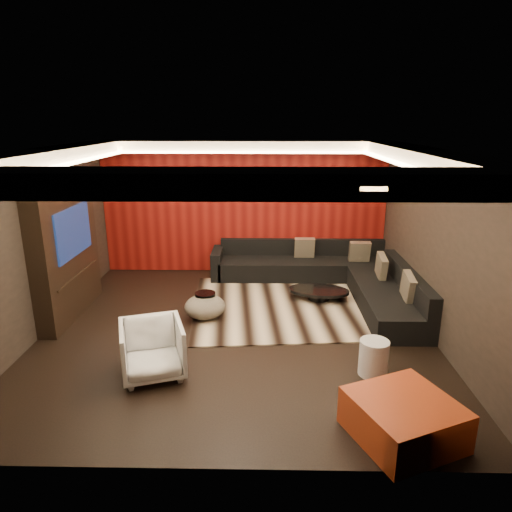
{
  "coord_description": "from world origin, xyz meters",
  "views": [
    {
      "loc": [
        0.44,
        -6.58,
        3.21
      ],
      "look_at": [
        0.3,
        0.6,
        1.05
      ],
      "focal_mm": 32.0,
      "sensor_mm": 36.0,
      "label": 1
    }
  ],
  "objects_px": {
    "drum_stool": "(206,304)",
    "orange_ottoman": "(403,419)",
    "coffee_table": "(319,294)",
    "white_side_table": "(374,358)",
    "sectional_sofa": "(331,276)",
    "armchair": "(152,349)"
  },
  "relations": [
    {
      "from": "drum_stool",
      "to": "orange_ottoman",
      "type": "height_order",
      "value": "orange_ottoman"
    },
    {
      "from": "coffee_table",
      "to": "drum_stool",
      "type": "height_order",
      "value": "drum_stool"
    },
    {
      "from": "drum_stool",
      "to": "white_side_table",
      "type": "relative_size",
      "value": 0.85
    },
    {
      "from": "white_side_table",
      "to": "drum_stool",
      "type": "bearing_deg",
      "value": 143.68
    },
    {
      "from": "drum_stool",
      "to": "orange_ottoman",
      "type": "distance_m",
      "value": 3.88
    },
    {
      "from": "white_side_table",
      "to": "sectional_sofa",
      "type": "height_order",
      "value": "sectional_sofa"
    },
    {
      "from": "sectional_sofa",
      "to": "coffee_table",
      "type": "bearing_deg",
      "value": -116.97
    },
    {
      "from": "white_side_table",
      "to": "armchair",
      "type": "relative_size",
      "value": 0.59
    },
    {
      "from": "orange_ottoman",
      "to": "coffee_table",
      "type": "bearing_deg",
      "value": 96.79
    },
    {
      "from": "coffee_table",
      "to": "drum_stool",
      "type": "xyz_separation_m",
      "value": [
        -2.0,
        -0.78,
        0.11
      ]
    },
    {
      "from": "coffee_table",
      "to": "sectional_sofa",
      "type": "height_order",
      "value": "sectional_sofa"
    },
    {
      "from": "orange_ottoman",
      "to": "sectional_sofa",
      "type": "relative_size",
      "value": 0.27
    },
    {
      "from": "drum_stool",
      "to": "armchair",
      "type": "xyz_separation_m",
      "value": [
        -0.45,
        -1.85,
        0.14
      ]
    },
    {
      "from": "armchair",
      "to": "orange_ottoman",
      "type": "bearing_deg",
      "value": -40.18
    },
    {
      "from": "drum_stool",
      "to": "sectional_sofa",
      "type": "bearing_deg",
      "value": 30.56
    },
    {
      "from": "coffee_table",
      "to": "drum_stool",
      "type": "bearing_deg",
      "value": -158.6
    },
    {
      "from": "coffee_table",
      "to": "white_side_table",
      "type": "height_order",
      "value": "white_side_table"
    },
    {
      "from": "orange_ottoman",
      "to": "sectional_sofa",
      "type": "bearing_deg",
      "value": 92.15
    },
    {
      "from": "armchair",
      "to": "drum_stool",
      "type": "bearing_deg",
      "value": 58.1
    },
    {
      "from": "coffee_table",
      "to": "orange_ottoman",
      "type": "relative_size",
      "value": 1.13
    },
    {
      "from": "coffee_table",
      "to": "drum_stool",
      "type": "distance_m",
      "value": 2.15
    },
    {
      "from": "orange_ottoman",
      "to": "sectional_sofa",
      "type": "xyz_separation_m",
      "value": [
        -0.16,
        4.36,
        0.04
      ]
    }
  ]
}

